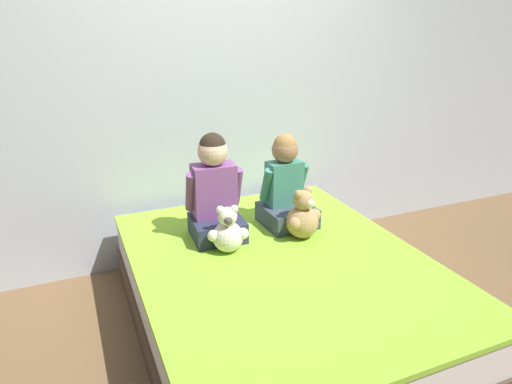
% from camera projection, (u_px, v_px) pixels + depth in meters
% --- Properties ---
extents(ground_plane, '(14.00, 14.00, 0.00)m').
position_uv_depth(ground_plane, '(280.00, 328.00, 2.73)').
color(ground_plane, brown).
extents(wall_behind_bed, '(8.00, 0.06, 2.50)m').
position_uv_depth(wall_behind_bed, '(214.00, 91.00, 3.25)').
color(wall_behind_bed, silver).
rests_on(wall_behind_bed, ground_plane).
extents(bed, '(1.60, 2.01, 0.47)m').
position_uv_depth(bed, '(281.00, 295.00, 2.64)').
color(bed, '#473828').
rests_on(bed, ground_plane).
extents(child_on_left, '(0.35, 0.33, 0.65)m').
position_uv_depth(child_on_left, '(215.00, 192.00, 2.76)').
color(child_on_left, '#282D47').
rests_on(child_on_left, bed).
extents(child_on_right, '(0.33, 0.34, 0.60)m').
position_uv_depth(child_on_right, '(286.00, 188.00, 2.95)').
color(child_on_right, '#384251').
rests_on(child_on_right, bed).
extents(teddy_bear_held_by_left_child, '(0.23, 0.18, 0.29)m').
position_uv_depth(teddy_bear_held_by_left_child, '(228.00, 232.00, 2.62)').
color(teddy_bear_held_by_left_child, silver).
rests_on(teddy_bear_held_by_left_child, bed).
extents(teddy_bear_held_by_right_child, '(0.26, 0.20, 0.32)m').
position_uv_depth(teddy_bear_held_by_right_child, '(303.00, 217.00, 2.79)').
color(teddy_bear_held_by_right_child, tan).
rests_on(teddy_bear_held_by_right_child, bed).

